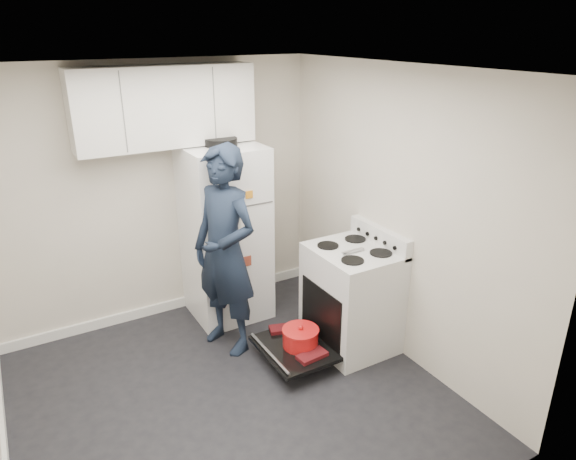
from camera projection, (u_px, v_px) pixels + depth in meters
room at (219, 260)px, 3.65m from camera, size 3.21×3.21×2.51m
electric_range at (350, 299)px, 4.62m from camera, size 0.66×0.76×1.10m
open_oven_door at (297, 342)px, 4.46m from camera, size 0.55×0.72×0.24m
refrigerator at (225, 233)px, 5.02m from camera, size 0.72×0.74×1.81m
upper_cabinets at (165, 106)px, 4.51m from camera, size 1.60×0.33×0.70m
person at (225, 252)px, 4.44m from camera, size 0.66×0.80×1.88m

